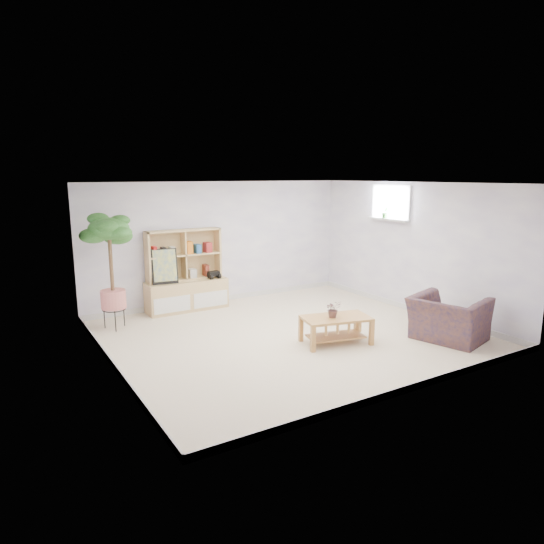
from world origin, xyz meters
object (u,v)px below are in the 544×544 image
floor_tree (112,272)px  armchair (449,316)px  storage_unit (186,270)px  coffee_table (336,330)px

floor_tree → armchair: size_ratio=1.83×
storage_unit → floor_tree: size_ratio=0.79×
storage_unit → floor_tree: floor_tree is taller
storage_unit → armchair: 4.68m
floor_tree → coffee_table: bearing=-42.4°
coffee_table → floor_tree: 3.74m
floor_tree → armchair: floor_tree is taller
coffee_table → armchair: bearing=-13.0°
armchair → coffee_table: bearing=48.1°
coffee_table → armchair: size_ratio=0.96×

